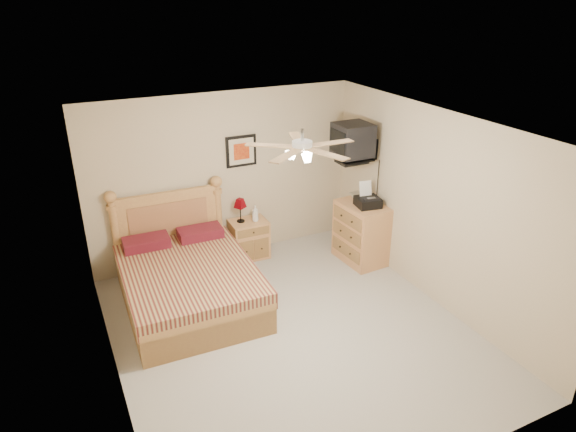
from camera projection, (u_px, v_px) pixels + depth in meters
name	position (u px, v px, depth m)	size (l,w,h in m)	color
floor	(292.00, 332.00, 6.17)	(4.50, 4.50, 0.00)	#A29C92
ceiling	(293.00, 128.00, 5.15)	(4.00, 4.50, 0.04)	white
wall_back	(224.00, 177.00, 7.50)	(4.00, 0.04, 2.50)	#C1AF8E
wall_front	(427.00, 362.00, 3.81)	(4.00, 0.04, 2.50)	#C1AF8E
wall_left	(104.00, 281.00, 4.86)	(0.04, 4.50, 2.50)	#C1AF8E
wall_right	(435.00, 208.00, 6.46)	(0.04, 4.50, 2.50)	#C1AF8E
bed	(187.00, 259.00, 6.44)	(1.58, 2.07, 1.34)	#B2754A
nightstand	(249.00, 239.00, 7.80)	(0.55, 0.41, 0.59)	tan
table_lamp	(240.00, 210.00, 7.59)	(0.20, 0.20, 0.37)	#5D0109
lotion_bottle	(255.00, 213.00, 7.63)	(0.10, 0.10, 0.25)	silver
framed_picture	(241.00, 151.00, 7.44)	(0.46, 0.04, 0.46)	black
dresser	(362.00, 233.00, 7.63)	(0.54, 0.77, 0.91)	tan
fax_machine	(368.00, 195.00, 7.32)	(0.33, 0.35, 0.35)	black
magazine_lower	(352.00, 198.00, 7.66)	(0.21, 0.28, 0.03)	tan
magazine_upper	(354.00, 196.00, 7.67)	(0.18, 0.24, 0.02)	gray
wall_tv	(362.00, 141.00, 7.23)	(0.56, 0.46, 0.58)	black
ceiling_fan	(302.00, 147.00, 5.04)	(1.14, 1.14, 0.28)	white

